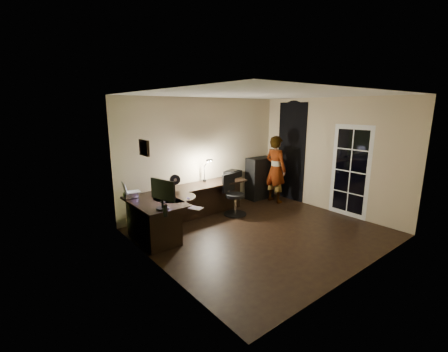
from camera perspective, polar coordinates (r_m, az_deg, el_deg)
floor at (r=6.22m, az=7.25°, el=-10.56°), size 4.50×4.00×0.01m
ceiling at (r=5.72m, az=8.04°, el=15.21°), size 4.50×4.00×0.01m
wall_back at (r=7.33m, az=-3.75°, el=4.13°), size 4.50×0.01×2.70m
wall_front at (r=4.70m, az=25.50°, el=-2.04°), size 4.50×0.01×2.70m
wall_left at (r=4.51m, az=-12.68°, el=-1.67°), size 0.01×4.00×2.70m
wall_right at (r=7.59m, az=19.54°, el=3.71°), size 0.01×4.00×2.70m
green_wall_overlay at (r=4.52m, az=-12.51°, el=-1.64°), size 0.00×4.00×2.70m
arched_doorway at (r=8.25m, az=12.69°, el=4.45°), size 0.01×0.90×2.60m
french_door at (r=7.36m, az=22.90°, el=0.79°), size 0.02×0.92×2.10m
framed_picture at (r=4.83m, az=-14.97°, el=5.21°), size 0.04×0.30×0.25m
desk_left at (r=5.84m, az=-12.85°, el=-8.25°), size 0.83×1.34×0.77m
desk_right at (r=7.16m, az=-3.00°, el=-4.20°), size 1.94×0.71×0.72m
cabinet at (r=8.30m, az=6.85°, el=-0.39°), size 0.77×0.39×1.14m
laptop_stand at (r=6.00m, az=-17.40°, el=-3.45°), size 0.25×0.21×0.10m
laptop at (r=5.98m, az=-17.14°, el=-1.98°), size 0.35×0.33×0.21m
monitor at (r=5.18m, az=-11.71°, el=-4.15°), size 0.25×0.56×0.36m
mouse at (r=5.68m, az=-6.80°, el=-4.19°), size 0.08×0.10×0.04m
phone at (r=5.57m, az=-11.54°, el=-4.85°), size 0.08×0.13×0.01m
pen at (r=5.96m, az=-12.51°, el=-3.72°), size 0.06×0.14×0.01m
speaker at (r=4.82m, az=-11.10°, el=-6.49°), size 0.08×0.08×0.19m
notepad at (r=5.15m, az=-5.37°, el=-6.10°), size 0.24×0.28×0.01m
desk_fan at (r=6.56m, az=-9.34°, el=-1.20°), size 0.25×0.19×0.35m
headphones at (r=7.49m, az=0.89°, el=-0.27°), size 0.21×0.10×0.10m
printer at (r=7.72m, az=1.68°, el=0.45°), size 0.49×0.43×0.18m
desk_lamp at (r=7.18m, az=-3.77°, el=1.23°), size 0.18×0.29×0.62m
office_chair at (r=6.97m, az=2.15°, el=-3.69°), size 0.59×0.59×0.95m
person at (r=7.99m, az=9.80°, el=1.27°), size 0.43×0.63×1.76m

